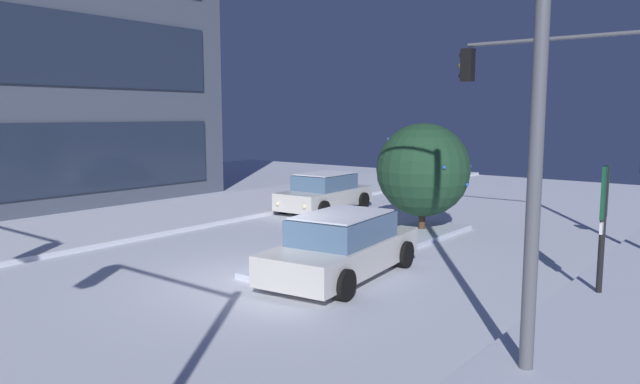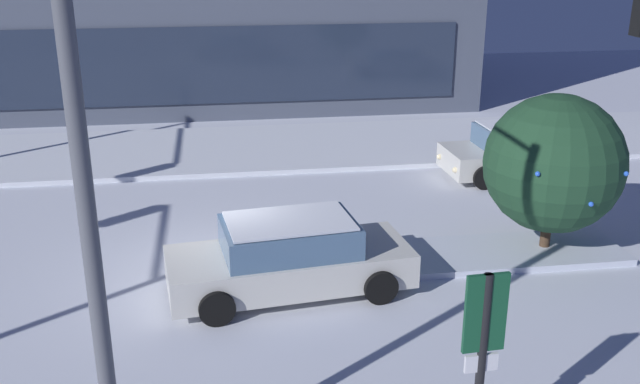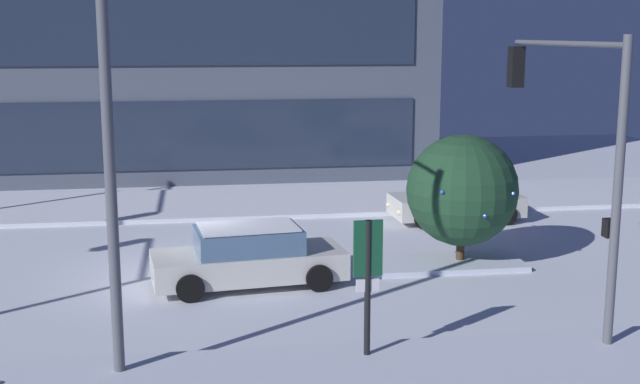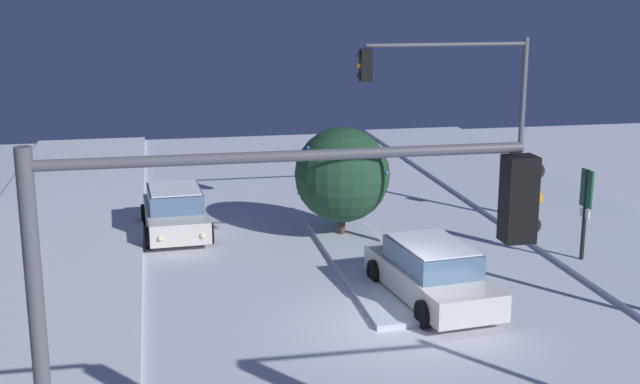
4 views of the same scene
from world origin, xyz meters
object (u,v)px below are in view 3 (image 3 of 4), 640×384
Objects in this scene: car_near at (249,257)px; parking_info_sign at (368,272)px; car_far at (456,200)px; traffic_light_corner_near_right at (569,122)px; street_lamp_arched at (108,78)px; decorated_tree_median at (462,190)px.

parking_info_sign is (1.89, -5.11, 1.03)m from car_near.
traffic_light_corner_near_right is (-0.54, -9.14, 3.53)m from car_far.
parking_info_sign is at bearing 113.50° from traffic_light_corner_near_right.
car_far is 0.54× the size of street_lamp_arched.
car_near is 8.12m from traffic_light_corner_near_right.
car_far is (7.20, 6.10, -0.00)m from car_near.
car_near is 5.94m from decorated_tree_median.
decorated_tree_median is at bearing 3.34° from car_near.
car_far is 1.26× the size of decorated_tree_median.
car_far is 12.44m from parking_info_sign.
street_lamp_arched is (-9.90, -10.50, 4.59)m from car_far.
decorated_tree_median is at bearing -60.20° from street_lamp_arched.
car_near is 1.40× the size of decorated_tree_median.
parking_info_sign is at bearing -121.89° from decorated_tree_median.
car_near is at bearing -169.88° from decorated_tree_median.
street_lamp_arched reaches higher than decorated_tree_median.
traffic_light_corner_near_right reaches higher than car_far.
car_near is 5.54m from parking_info_sign.
car_near is 6.91m from street_lamp_arched.
car_far is at bearing -3.40° from traffic_light_corner_near_right.
traffic_light_corner_near_right is at bearing 83.84° from car_far.
car_near is at bearing -34.53° from street_lamp_arched.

